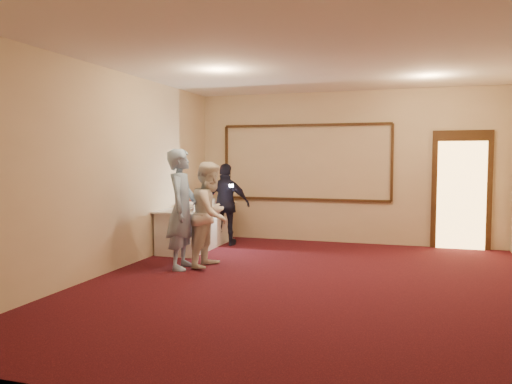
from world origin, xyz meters
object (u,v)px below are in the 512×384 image
(cupcake_stand, at_px, (210,194))
(tart, at_px, (200,207))
(plate_stack_b, at_px, (211,202))
(man, at_px, (182,209))
(buffet_table, at_px, (197,227))
(plate_stack_a, at_px, (197,203))
(guest, at_px, (226,204))
(pavlova_tray, at_px, (187,207))
(woman, at_px, (211,214))

(cupcake_stand, bearing_deg, tart, -75.64)
(plate_stack_b, height_order, man, man)
(man, bearing_deg, buffet_table, 8.82)
(plate_stack_a, relative_size, guest, 0.12)
(man, relative_size, guest, 1.16)
(buffet_table, distance_m, cupcake_stand, 1.07)
(tart, bearing_deg, plate_stack_b, 91.59)
(buffet_table, xyz_separation_m, pavlova_tray, (0.14, -0.74, 0.46))
(buffet_table, xyz_separation_m, man, (0.52, -1.71, 0.53))
(guest, bearing_deg, buffet_table, 39.36)
(plate_stack_a, xyz_separation_m, man, (0.49, -1.66, 0.07))
(buffet_table, relative_size, cupcake_stand, 4.51)
(cupcake_stand, xyz_separation_m, man, (0.63, -2.63, -0.02))
(cupcake_stand, height_order, plate_stack_b, cupcake_stand)
(buffet_table, bearing_deg, man, -73.14)
(man, relative_size, woman, 1.12)
(pavlova_tray, bearing_deg, plate_stack_b, 89.03)
(tart, bearing_deg, buffet_table, 128.05)
(plate_stack_b, distance_m, guest, 0.29)
(cupcake_stand, relative_size, plate_stack_a, 2.40)
(man, xyz_separation_m, woman, (0.36, 0.28, -0.10))
(buffet_table, relative_size, man, 1.14)
(pavlova_tray, xyz_separation_m, cupcake_stand, (-0.26, 1.66, 0.09))
(buffet_table, bearing_deg, plate_stack_a, -62.39)
(tart, distance_m, woman, 1.40)
(plate_stack_a, xyz_separation_m, guest, (0.42, 0.46, -0.06))
(woman, bearing_deg, cupcake_stand, 25.32)
(woman, bearing_deg, buffet_table, 33.85)
(guest, bearing_deg, man, 88.67)
(plate_stack_a, bearing_deg, plate_stack_b, 70.18)
(plate_stack_b, bearing_deg, buffet_table, -116.17)
(man, bearing_deg, guest, -5.94)
(plate_stack_b, relative_size, woman, 0.11)
(tart, bearing_deg, guest, 67.46)
(buffet_table, bearing_deg, tart, -51.95)
(woman, bearing_deg, plate_stack_a, 33.97)
(plate_stack_b, relative_size, tart, 0.60)
(buffet_table, height_order, tart, tart)
(buffet_table, xyz_separation_m, plate_stack_b, (0.16, 0.33, 0.45))
(cupcake_stand, relative_size, tart, 1.62)
(buffet_table, relative_size, plate_stack_a, 10.85)
(plate_stack_a, height_order, tart, plate_stack_a)
(cupcake_stand, height_order, guest, guest)
(pavlova_tray, height_order, tart, pavlova_tray)
(buffet_table, xyz_separation_m, cupcake_stand, (-0.11, 0.91, 0.55))
(pavlova_tray, bearing_deg, tart, 86.28)
(plate_stack_a, xyz_separation_m, plate_stack_b, (0.14, 0.38, -0.01))
(pavlova_tray, xyz_separation_m, guest, (0.30, 1.15, -0.06))
(plate_stack_a, xyz_separation_m, woman, (0.85, -1.39, -0.03))
(plate_stack_b, height_order, guest, guest)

